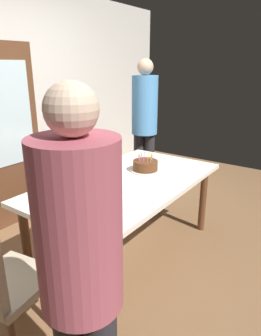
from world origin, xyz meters
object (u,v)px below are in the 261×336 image
Objects in this scene: chair_spindle_back at (77,183)px; person_celebrant at (81,271)px; birthday_cake at (145,166)px; plate_far_side at (101,177)px; dining_table at (127,189)px; plate_near_celebrant at (112,207)px; person_guest at (144,121)px.

person_celebrant reaches higher than chair_spindle_back.
plate_far_side is at bearing 150.80° from birthday_cake.
plate_near_celebrant reaches higher than dining_table.
plate_far_side is 0.70m from chair_spindle_back.
plate_far_side is 0.13× the size of person_celebrant.
birthday_cake is at bearing 16.04° from plate_near_celebrant.
chair_spindle_back reaches higher than dining_table.
plate_near_celebrant is at bearing -155.76° from dining_table.
birthday_cake is at bearing -81.68° from chair_spindle_back.
chair_spindle_back is at bearing 77.45° from dining_table.
plate_far_side is 1.37m from person_guest.
plate_far_side is (-0.09, 0.22, 0.08)m from dining_table.
plate_far_side is (-0.39, 0.22, -0.04)m from birthday_cake.
plate_near_celebrant is 1.91m from person_guest.
person_celebrant is (-1.50, -1.55, 0.47)m from chair_spindle_back.
plate_near_celebrant is 0.60m from plate_far_side.
dining_table is at bearing -153.33° from person_guest.
person_celebrant is at bearing -147.77° from plate_near_celebrant.
person_celebrant is (-0.82, -0.52, 0.20)m from plate_near_celebrant.
person_guest is at bearing 33.52° from birthday_cake.
plate_near_celebrant and plate_far_side have the same top height.
person_celebrant is at bearing -150.63° from dining_table.
person_celebrant is at bearing -151.90° from person_guest.
person_guest is at bearing -11.49° from chair_spindle_back.
person_celebrant is at bearing -141.86° from plate_far_side.
person_guest is at bearing 26.67° from dining_table.
chair_spindle_back reaches higher than plate_near_celebrant.
person_celebrant is 2.86m from person_guest.
person_guest is (1.02, -0.21, 0.54)m from chair_spindle_back.
person_guest is (0.90, 0.60, 0.23)m from birthday_cake.
person_celebrant is 0.93× the size of person_guest.
plate_far_side is 1.57m from person_celebrant.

